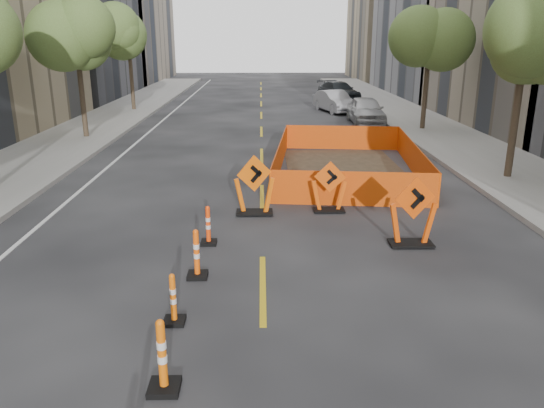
{
  "coord_description": "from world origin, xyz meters",
  "views": [
    {
      "loc": [
        -0.01,
        -5.38,
        4.67
      ],
      "look_at": [
        0.22,
        5.95,
        1.1
      ],
      "focal_mm": 35.0,
      "sensor_mm": 36.0,
      "label": 1
    }
  ],
  "objects_px": {
    "channelizer_5": "(197,254)",
    "chevron_sign_center": "(330,187)",
    "channelizer_6": "(208,225)",
    "parked_car_far": "(339,91)",
    "channelizer_4": "(173,299)",
    "chevron_sign_left": "(254,185)",
    "chevron_sign_right": "(413,211)",
    "channelizer_3": "(162,356)",
    "parked_car_mid": "(334,101)",
    "parked_car_near": "(366,110)"
  },
  "relations": [
    {
      "from": "channelizer_5",
      "to": "chevron_sign_center",
      "type": "height_order",
      "value": "chevron_sign_center"
    },
    {
      "from": "channelizer_6",
      "to": "parked_car_far",
      "type": "xyz_separation_m",
      "value": [
        7.27,
        29.78,
        0.23
      ]
    },
    {
      "from": "channelizer_5",
      "to": "parked_car_far",
      "type": "height_order",
      "value": "parked_car_far"
    },
    {
      "from": "channelizer_4",
      "to": "channelizer_6",
      "type": "relative_size",
      "value": 0.97
    },
    {
      "from": "chevron_sign_left",
      "to": "chevron_sign_center",
      "type": "bearing_deg",
      "value": -19.97
    },
    {
      "from": "parked_car_far",
      "to": "chevron_sign_right",
      "type": "bearing_deg",
      "value": -112.19
    },
    {
      "from": "channelizer_3",
      "to": "chevron_sign_left",
      "type": "relative_size",
      "value": 0.66
    },
    {
      "from": "channelizer_6",
      "to": "chevron_sign_right",
      "type": "bearing_deg",
      "value": -2.2
    },
    {
      "from": "channelizer_4",
      "to": "chevron_sign_center",
      "type": "bearing_deg",
      "value": 60.56
    },
    {
      "from": "channelizer_6",
      "to": "channelizer_4",
      "type": "bearing_deg",
      "value": -93.93
    },
    {
      "from": "channelizer_3",
      "to": "parked_car_mid",
      "type": "bearing_deg",
      "value": 77.84
    },
    {
      "from": "channelizer_4",
      "to": "channelizer_5",
      "type": "xyz_separation_m",
      "value": [
        0.19,
        1.81,
        0.06
      ]
    },
    {
      "from": "parked_car_near",
      "to": "channelizer_4",
      "type": "bearing_deg",
      "value": -108.23
    },
    {
      "from": "channelizer_3",
      "to": "channelizer_5",
      "type": "xyz_separation_m",
      "value": [
        0.05,
        3.63,
        -0.03
      ]
    },
    {
      "from": "channelizer_3",
      "to": "chevron_sign_center",
      "type": "height_order",
      "value": "chevron_sign_center"
    },
    {
      "from": "channelizer_3",
      "to": "channelizer_4",
      "type": "relative_size",
      "value": 1.2
    },
    {
      "from": "chevron_sign_left",
      "to": "chevron_sign_center",
      "type": "relative_size",
      "value": 1.15
    },
    {
      "from": "channelizer_4",
      "to": "chevron_sign_center",
      "type": "height_order",
      "value": "chevron_sign_center"
    },
    {
      "from": "chevron_sign_right",
      "to": "parked_car_mid",
      "type": "distance_m",
      "value": 23.36
    },
    {
      "from": "channelizer_4",
      "to": "parked_car_mid",
      "type": "relative_size",
      "value": 0.22
    },
    {
      "from": "chevron_sign_left",
      "to": "parked_car_mid",
      "type": "xyz_separation_m",
      "value": [
        4.99,
        20.94,
        -0.15
      ]
    },
    {
      "from": "parked_car_far",
      "to": "chevron_sign_left",
      "type": "bearing_deg",
      "value": -120.08
    },
    {
      "from": "chevron_sign_center",
      "to": "parked_car_far",
      "type": "distance_m",
      "value": 27.71
    },
    {
      "from": "channelizer_3",
      "to": "parked_car_near",
      "type": "distance_m",
      "value": 24.81
    },
    {
      "from": "channelizer_3",
      "to": "parked_car_near",
      "type": "xyz_separation_m",
      "value": [
        7.28,
        23.71,
        0.2
      ]
    },
    {
      "from": "channelizer_3",
      "to": "chevron_sign_center",
      "type": "distance_m",
      "value": 8.48
    },
    {
      "from": "channelizer_5",
      "to": "channelizer_6",
      "type": "xyz_separation_m",
      "value": [
        0.06,
        1.81,
        -0.05
      ]
    },
    {
      "from": "chevron_sign_center",
      "to": "parked_car_near",
      "type": "bearing_deg",
      "value": 85.25
    },
    {
      "from": "channelizer_4",
      "to": "parked_car_mid",
      "type": "distance_m",
      "value": 27.5
    },
    {
      "from": "channelizer_3",
      "to": "channelizer_4",
      "type": "height_order",
      "value": "channelizer_3"
    },
    {
      "from": "channelizer_6",
      "to": "chevron_sign_center",
      "type": "relative_size",
      "value": 0.65
    },
    {
      "from": "channelizer_6",
      "to": "parked_car_mid",
      "type": "distance_m",
      "value": 23.92
    },
    {
      "from": "channelizer_3",
      "to": "parked_car_near",
      "type": "bearing_deg",
      "value": 72.93
    },
    {
      "from": "chevron_sign_left",
      "to": "parked_car_far",
      "type": "xyz_separation_m",
      "value": [
        6.21,
        27.58,
        -0.13
      ]
    },
    {
      "from": "chevron_sign_center",
      "to": "parked_car_far",
      "type": "bearing_deg",
      "value": 90.93
    },
    {
      "from": "chevron_sign_center",
      "to": "parked_car_mid",
      "type": "relative_size",
      "value": 0.35
    },
    {
      "from": "channelizer_5",
      "to": "chevron_sign_left",
      "type": "xyz_separation_m",
      "value": [
        1.12,
        4.02,
        0.32
      ]
    },
    {
      "from": "chevron_sign_center",
      "to": "channelizer_6",
      "type": "bearing_deg",
      "value": -133.35
    },
    {
      "from": "channelizer_4",
      "to": "channelizer_3",
      "type": "bearing_deg",
      "value": -85.56
    },
    {
      "from": "channelizer_3",
      "to": "chevron_sign_right",
      "type": "height_order",
      "value": "chevron_sign_right"
    },
    {
      "from": "channelizer_5",
      "to": "parked_car_near",
      "type": "distance_m",
      "value": 21.35
    },
    {
      "from": "parked_car_mid",
      "to": "parked_car_far",
      "type": "distance_m",
      "value": 6.75
    },
    {
      "from": "chevron_sign_left",
      "to": "channelizer_6",
      "type": "bearing_deg",
      "value": -140.51
    },
    {
      "from": "channelizer_4",
      "to": "chevron_sign_center",
      "type": "relative_size",
      "value": 0.63
    },
    {
      "from": "chevron_sign_right",
      "to": "chevron_sign_center",
      "type": "bearing_deg",
      "value": 109.02
    },
    {
      "from": "channelizer_4",
      "to": "parked_car_near",
      "type": "height_order",
      "value": "parked_car_near"
    },
    {
      "from": "channelizer_4",
      "to": "chevron_sign_right",
      "type": "height_order",
      "value": "chevron_sign_right"
    },
    {
      "from": "channelizer_5",
      "to": "parked_car_mid",
      "type": "distance_m",
      "value": 25.69
    },
    {
      "from": "chevron_sign_left",
      "to": "parked_car_mid",
      "type": "bearing_deg",
      "value": 51.76
    },
    {
      "from": "channelizer_4",
      "to": "parked_car_far",
      "type": "relative_size",
      "value": 0.19
    }
  ]
}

